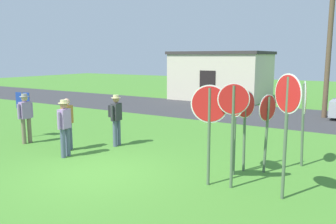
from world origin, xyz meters
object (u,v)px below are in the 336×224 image
stop_sign_center_cluster (245,117)px  stop_sign_leaning_right (304,108)px  stop_sign_nearest (267,120)px  stop_sign_low_front (209,116)px  person_in_dark_shirt (67,121)px  person_holding_notes (116,116)px  stop_sign_far_back (287,114)px  utility_pole (330,30)px  person_in_teal (65,125)px  info_panel_leftmost (23,107)px  stop_sign_leaning_left (233,118)px  person_near_signs (26,115)px  stop_sign_rear_left (235,114)px

stop_sign_center_cluster → stop_sign_leaning_right: (1.22, 1.22, 0.18)m
stop_sign_nearest → stop_sign_low_front: (-0.90, -1.56, 0.25)m
stop_sign_nearest → stop_sign_low_front: stop_sign_low_front is taller
person_in_dark_shirt → person_holding_notes: size_ratio=0.97×
stop_sign_leaning_right → stop_sign_low_front: 3.08m
stop_sign_nearest → stop_sign_far_back: bearing=-61.6°
utility_pole → person_in_teal: 13.25m
info_panel_leftmost → stop_sign_nearest: bearing=5.1°
utility_pole → stop_sign_low_front: utility_pole is taller
utility_pole → stop_sign_leaning_right: size_ratio=3.46×
stop_sign_far_back → stop_sign_leaning_left: (-1.16, 0.01, -0.19)m
person_holding_notes → person_in_teal: bearing=-103.9°
stop_sign_leaning_right → person_near_signs: 9.01m
stop_sign_nearest → person_holding_notes: stop_sign_nearest is taller
utility_pole → stop_sign_far_back: 11.53m
stop_sign_rear_left → person_holding_notes: (-4.45, 0.69, -0.58)m
stop_sign_rear_left → stop_sign_leaning_right: stop_sign_leaning_right is taller
stop_sign_center_cluster → stop_sign_leaning_left: stop_sign_leaning_left is taller
stop_sign_center_cluster → stop_sign_leaning_left: bearing=-82.5°
stop_sign_leaning_right → stop_sign_leaning_left: bearing=-112.4°
person_holding_notes → person_in_teal: same height
stop_sign_far_back → stop_sign_nearest: (-0.79, 1.46, -0.45)m
utility_pole → person_holding_notes: (-5.24, -9.69, -3.26)m
person_in_dark_shirt → stop_sign_rear_left: bearing=6.1°
person_holding_notes → stop_sign_center_cluster: bearing=-2.9°
stop_sign_rear_left → info_panel_leftmost: (-8.15, -0.20, -0.42)m
stop_sign_rear_left → person_near_signs: stop_sign_rear_left is taller
stop_sign_leaning_right → person_in_dark_shirt: stop_sign_leaning_right is taller
person_in_teal → info_panel_leftmost: size_ratio=1.02×
stop_sign_center_cluster → info_panel_leftmost: 8.28m
stop_sign_center_cluster → stop_sign_low_front: stop_sign_low_front is taller
stop_sign_far_back → person_near_signs: size_ratio=1.53×
stop_sign_leaning_right → person_in_teal: size_ratio=1.36×
stop_sign_rear_left → stop_sign_far_back: bearing=-31.4°
stop_sign_leaning_right → person_holding_notes: (-5.78, -0.98, -0.62)m
utility_pole → person_in_teal: bearing=-116.3°
stop_sign_low_front → info_panel_leftmost: size_ratio=1.39×
stop_sign_leaning_right → person_in_teal: 6.86m
person_in_dark_shirt → person_in_teal: 0.74m
stop_sign_nearest → person_in_dark_shirt: (-6.04, -1.16, -0.44)m
person_near_signs → info_panel_leftmost: person_near_signs is taller
stop_sign_leaning_right → stop_sign_nearest: size_ratio=1.14×
stop_sign_far_back → person_in_teal: (-6.34, -0.25, -0.86)m
person_near_signs → info_panel_leftmost: 0.96m
stop_sign_leaning_left → person_holding_notes: 5.02m
stop_sign_rear_left → stop_sign_far_back: size_ratio=0.87×
stop_sign_rear_left → stop_sign_leaning_left: 0.91m
stop_sign_low_front → person_in_teal: 4.70m
stop_sign_center_cluster → person_in_teal: size_ratio=1.23×
stop_sign_far_back → stop_sign_center_cluster: bearing=135.0°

